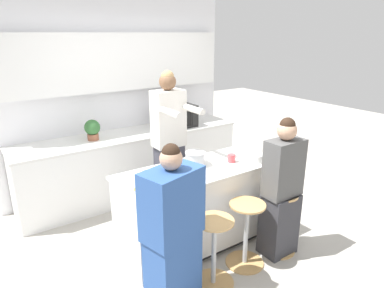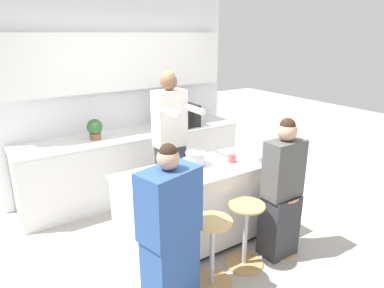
# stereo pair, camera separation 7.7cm
# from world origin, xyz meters

# --- Properties ---
(ground_plane) EXTENTS (16.00, 16.00, 0.00)m
(ground_plane) POSITION_xyz_m (0.00, 0.00, 0.00)
(ground_plane) COLOR #B2ADA3
(wall_back) EXTENTS (3.34, 0.22, 2.70)m
(wall_back) POSITION_xyz_m (0.00, 1.85, 1.54)
(wall_back) COLOR white
(wall_back) RESTS_ON ground_plane
(back_counter) EXTENTS (3.11, 0.68, 0.89)m
(back_counter) POSITION_xyz_m (0.00, 1.52, 0.45)
(back_counter) COLOR white
(back_counter) RESTS_ON ground_plane
(kitchen_island) EXTENTS (1.64, 0.68, 0.88)m
(kitchen_island) POSITION_xyz_m (0.00, 0.00, 0.45)
(kitchen_island) COLOR black
(kitchen_island) RESTS_ON ground_plane
(bar_stool_leftmost) EXTENTS (0.38, 0.38, 0.66)m
(bar_stool_leftmost) POSITION_xyz_m (-0.66, -0.54, 0.34)
(bar_stool_leftmost) COLOR tan
(bar_stool_leftmost) RESTS_ON ground_plane
(bar_stool_center_left) EXTENTS (0.38, 0.38, 0.66)m
(bar_stool_center_left) POSITION_xyz_m (-0.22, -0.60, 0.34)
(bar_stool_center_left) COLOR tan
(bar_stool_center_left) RESTS_ON ground_plane
(bar_stool_center_right) EXTENTS (0.38, 0.38, 0.66)m
(bar_stool_center_right) POSITION_xyz_m (0.22, -0.54, 0.34)
(bar_stool_center_right) COLOR tan
(bar_stool_center_right) RESTS_ON ground_plane
(bar_stool_rightmost) EXTENTS (0.38, 0.38, 0.66)m
(bar_stool_rightmost) POSITION_xyz_m (0.66, -0.57, 0.34)
(bar_stool_rightmost) COLOR tan
(bar_stool_rightmost) RESTS_ON ground_plane
(person_cooking) EXTENTS (0.36, 0.58, 1.81)m
(person_cooking) POSITION_xyz_m (0.07, 0.65, 0.91)
(person_cooking) COLOR #383842
(person_cooking) RESTS_ON ground_plane
(person_wrapped_blanket) EXTENTS (0.53, 0.40, 1.43)m
(person_wrapped_blanket) POSITION_xyz_m (-0.64, -0.59, 0.67)
(person_wrapped_blanket) COLOR #2D5193
(person_wrapped_blanket) RESTS_ON ground_plane
(person_seated_near) EXTENTS (0.38, 0.27, 1.45)m
(person_seated_near) POSITION_xyz_m (0.63, -0.59, 0.66)
(person_seated_near) COLOR #333338
(person_seated_near) RESTS_ON ground_plane
(cooking_pot) EXTENTS (0.30, 0.21, 0.15)m
(cooking_pot) POSITION_xyz_m (0.05, 0.08, 0.95)
(cooking_pot) COLOR #B7BABC
(cooking_pot) RESTS_ON kitchen_island
(fruit_bowl) EXTENTS (0.18, 0.18, 0.08)m
(fruit_bowl) POSITION_xyz_m (0.67, -0.19, 0.92)
(fruit_bowl) COLOR white
(fruit_bowl) RESTS_ON kitchen_island
(mixing_bowl_steel) EXTENTS (0.18, 0.18, 0.08)m
(mixing_bowl_steel) POSITION_xyz_m (-0.32, -0.16, 0.92)
(mixing_bowl_steel) COLOR #B7BABC
(mixing_bowl_steel) RESTS_ON kitchen_island
(coffee_cup_near) EXTENTS (0.12, 0.08, 0.09)m
(coffee_cup_near) POSITION_xyz_m (0.43, -0.05, 0.92)
(coffee_cup_near) COLOR #DB4C51
(coffee_cup_near) RESTS_ON kitchen_island
(coffee_cup_far) EXTENTS (0.12, 0.09, 0.10)m
(coffee_cup_far) POSITION_xyz_m (-0.54, 0.01, 0.93)
(coffee_cup_far) COLOR #4C7099
(coffee_cup_far) RESTS_ON kitchen_island
(banana_bunch) EXTENTS (0.14, 0.10, 0.05)m
(banana_bunch) POSITION_xyz_m (-0.70, -0.12, 0.90)
(banana_bunch) COLOR yellow
(banana_bunch) RESTS_ON kitchen_island
(microwave) EXTENTS (0.47, 0.41, 0.31)m
(microwave) POSITION_xyz_m (0.72, 1.48, 1.05)
(microwave) COLOR black
(microwave) RESTS_ON back_counter
(potted_plant) EXTENTS (0.20, 0.20, 0.26)m
(potted_plant) POSITION_xyz_m (-0.53, 1.52, 1.04)
(potted_plant) COLOR #93563D
(potted_plant) RESTS_ON back_counter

